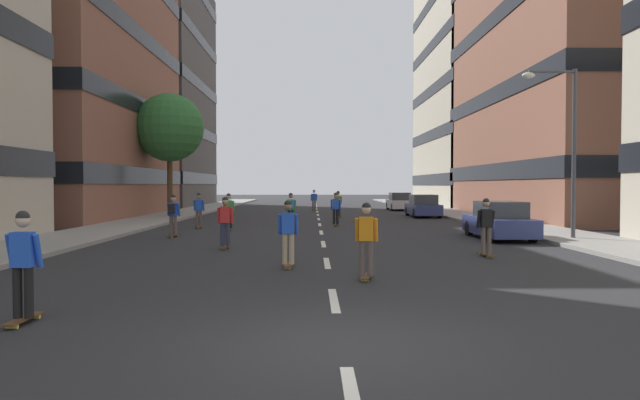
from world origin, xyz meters
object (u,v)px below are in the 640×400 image
Objects in this scene: parked_car_near at (399,202)px; skater_7 at (366,237)px; parked_car_mid at (499,222)px; skater_11 at (338,202)px; skater_6 at (199,209)px; skater_0 at (229,209)px; skater_2 at (23,261)px; skater_3 at (288,230)px; streetlamp_right at (565,134)px; skater_4 at (314,199)px; skater_9 at (225,220)px; skater_1 at (173,213)px; skater_8 at (336,207)px; skater_10 at (486,224)px; skater_5 at (291,208)px; street_tree_mid at (169,128)px; parked_car_far at (423,207)px.

skater_7 is at bearing -100.11° from parked_car_near.
skater_11 reaches higher than parked_car_mid.
skater_0 is at bearing -36.85° from skater_6.
skater_2 and skater_7 have the same top height.
skater_3 and skater_11 have the same top height.
streetlamp_right is 17.13m from skater_6.
skater_4 is 27.89m from skater_9.
streetlamp_right is 3.65× the size of skater_6.
parked_car_mid is at bearing -3.85° from skater_1.
skater_4 is 33.93m from skater_7.
skater_1 and skater_11 have the same top height.
skater_1 and skater_9 have the same top height.
skater_8 is (1.10, -17.11, 0.00)m from skater_4.
skater_10 is (-2.28, -5.56, 0.29)m from parked_car_mid.
parked_car_near is 2.47× the size of skater_5.
skater_11 is at bearing 61.21° from skater_0.
skater_3 is 1.00× the size of skater_8.
skater_9 is (-3.12, -27.72, 0.00)m from skater_4.
skater_5 is (-1.23, -18.47, 0.03)m from skater_4.
streetlamp_right reaches higher than skater_5.
skater_8 is at bearing -93.68° from skater_11.
skater_2 is at bearing -102.38° from skater_11.
skater_7 reaches higher than parked_car_near.
skater_1 reaches higher than parked_car_near.
parked_car_near is 2.47× the size of skater_7.
skater_6 is 9.53m from skater_9.
skater_3 is at bearing -68.82° from street_tree_mid.
parked_car_near is at bearing 90.00° from parked_car_far.
streetlamp_right is 15.12m from skater_0.
skater_10 is (-2.28, -21.09, 0.29)m from parked_car_far.
skater_9 is (-10.51, -3.37, 0.29)m from parked_car_mid.
parked_car_near is 0.54× the size of street_tree_mid.
skater_2 is at bearing -100.04° from skater_5.
skater_2 is at bearing -91.59° from skater_0.
parked_car_near is at bearing 10.83° from skater_4.
skater_11 is at bearing 99.72° from skater_10.
street_tree_mid reaches higher than skater_9.
parked_car_far is 2.47× the size of skater_1.
skater_11 is at bearing 61.86° from skater_1.
skater_1 is at bearing -91.02° from skater_6.
skater_1 and skater_6 have the same top height.
parked_car_mid is 2.47× the size of skater_8.
skater_5 is at bearing 147.88° from streetlamp_right.
parked_car_far is at bearing -90.00° from parked_car_near.
skater_7 is 24.57m from skater_11.
skater_4 is (4.68, 37.94, 0.00)m from skater_2.
parked_car_mid is 11.24m from skater_3.
skater_0 is 18.10m from skater_2.
skater_2 and skater_8 have the same top height.
skater_11 is at bearing 88.83° from skater_7.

